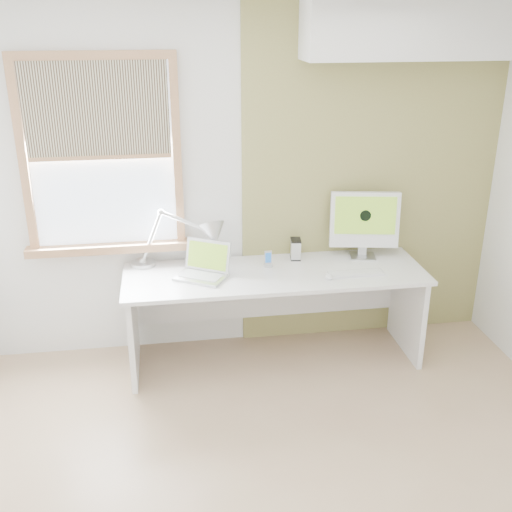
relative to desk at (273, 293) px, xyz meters
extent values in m
cube|color=tan|center=(-0.19, -1.44, -0.54)|extent=(4.00, 3.50, 0.02)
cube|color=white|center=(-0.19, 0.32, 0.77)|extent=(4.00, 0.02, 2.60)
cube|color=#92874B|center=(0.81, 0.30, 0.77)|extent=(2.00, 0.02, 2.60)
cube|color=white|center=(1.01, 0.13, 1.87)|extent=(1.60, 0.40, 0.42)
cube|color=#986945|center=(-1.72, 0.28, 1.02)|extent=(0.06, 0.06, 1.42)
cube|color=#986945|center=(-0.66, 0.28, 1.02)|extent=(0.06, 0.06, 1.42)
cube|color=#986945|center=(-1.19, 0.28, 1.70)|extent=(1.00, 0.06, 0.06)
cube|color=#986945|center=(-1.19, 0.26, 0.34)|extent=(1.20, 0.14, 0.06)
cube|color=#D1E2F9|center=(-1.19, 0.30, 1.02)|extent=(1.00, 0.01, 1.30)
cube|color=beige|center=(-1.19, 0.25, 1.34)|extent=(0.98, 0.02, 0.65)
cube|color=#986945|center=(-1.19, 0.25, 1.02)|extent=(0.98, 0.03, 0.03)
cube|color=white|center=(0.00, -0.06, 0.18)|extent=(2.20, 0.70, 0.03)
cube|color=white|center=(-1.05, -0.06, -0.18)|extent=(0.04, 0.64, 0.70)
cube|color=white|center=(1.05, -0.06, -0.18)|extent=(0.04, 0.64, 0.70)
cube|color=white|center=(0.00, 0.26, -0.08)|extent=(2.08, 0.02, 0.48)
cylinder|color=silver|center=(-0.95, 0.22, 0.21)|extent=(0.21, 0.21, 0.03)
sphere|color=silver|center=(-0.95, 0.22, 0.23)|extent=(0.06, 0.06, 0.05)
cylinder|color=silver|center=(-0.88, 0.21, 0.42)|extent=(0.18, 0.05, 0.39)
sphere|color=silver|center=(-0.80, 0.20, 0.61)|extent=(0.05, 0.05, 0.05)
cylinder|color=silver|center=(-0.63, 0.15, 0.55)|extent=(0.35, 0.13, 0.15)
sphere|color=silver|center=(-0.46, 0.10, 0.48)|extent=(0.05, 0.05, 0.04)
cone|color=silver|center=(-0.43, 0.10, 0.45)|extent=(0.26, 0.30, 0.24)
cube|color=silver|center=(-0.54, -0.09, 0.20)|extent=(0.42, 0.38, 0.02)
cube|color=#B2B5B7|center=(-0.54, -0.09, 0.21)|extent=(0.33, 0.27, 0.00)
cube|color=silver|center=(-0.48, 0.02, 0.32)|extent=(0.33, 0.23, 0.22)
cube|color=olive|center=(-0.49, 0.01, 0.32)|extent=(0.29, 0.20, 0.18)
cylinder|color=silver|center=(-0.03, 0.05, 0.20)|extent=(0.07, 0.07, 0.02)
cube|color=silver|center=(-0.03, 0.05, 0.27)|extent=(0.05, 0.01, 0.11)
cube|color=#194C99|center=(-0.03, 0.04, 0.27)|extent=(0.04, 0.01, 0.08)
cube|color=silver|center=(0.20, 0.18, 0.27)|extent=(0.09, 0.13, 0.16)
cube|color=black|center=(0.20, 0.18, 0.35)|extent=(0.09, 0.13, 0.01)
cube|color=black|center=(0.20, 0.18, 0.20)|extent=(0.09, 0.13, 0.01)
cube|color=silver|center=(0.72, 0.12, 0.20)|extent=(0.22, 0.20, 0.01)
cube|color=silver|center=(0.73, 0.16, 0.29)|extent=(0.07, 0.03, 0.17)
cube|color=white|center=(0.73, 0.14, 0.49)|extent=(0.53, 0.18, 0.43)
cube|color=olive|center=(0.72, 0.12, 0.54)|extent=(0.46, 0.11, 0.29)
cylinder|color=black|center=(0.72, 0.11, 0.54)|extent=(0.09, 0.03, 0.09)
cube|color=white|center=(0.57, -0.19, 0.20)|extent=(0.40, 0.12, 0.01)
cube|color=white|center=(0.57, -0.19, 0.21)|extent=(0.37, 0.09, 0.00)
ellipsoid|color=white|center=(0.36, -0.23, 0.21)|extent=(0.06, 0.10, 0.03)
camera|label=1|loc=(-0.76, -4.09, 1.97)|focal=42.88mm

